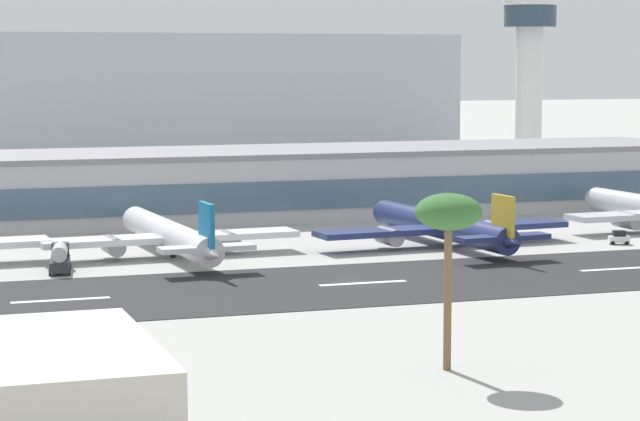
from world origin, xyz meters
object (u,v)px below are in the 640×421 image
object	(u,v)px
service_baggage_tug_0	(619,238)
palm_tree_0	(449,216)
terminal_building	(240,183)
airliner_gold_tail_gate_2	(446,227)
distant_hotel_block	(179,104)
airliner_blue_tail_gate_1	(172,236)
service_fuel_truck_1	(60,257)
control_tower	(529,68)

from	to	relation	value
service_baggage_tug_0	palm_tree_0	distance (m)	94.30
terminal_building	airliner_gold_tail_gate_2	distance (m)	53.58
airliner_gold_tail_gate_2	palm_tree_0	distance (m)	84.33
distant_hotel_block	palm_tree_0	size ratio (longest dim) A/B	8.53
airliner_blue_tail_gate_1	distant_hotel_block	bearing A→B (deg)	-16.27
terminal_building	distant_hotel_block	xyz separation A→B (m)	(10.23, 97.62, 11.51)
distant_hotel_block	palm_tree_0	distance (m)	225.12
terminal_building	service_baggage_tug_0	world-z (taller)	terminal_building
distant_hotel_block	airliner_blue_tail_gate_1	distance (m)	149.20
distant_hotel_block	airliner_gold_tail_gate_2	size ratio (longest dim) A/B	3.07
terminal_building	airliner_blue_tail_gate_1	xyz separation A→B (m)	(-23.10, -47.08, -3.09)
distant_hotel_block	airliner_blue_tail_gate_1	world-z (taller)	distant_hotel_block
service_fuel_truck_1	airliner_gold_tail_gate_2	bearing A→B (deg)	-75.49
airliner_blue_tail_gate_1	service_fuel_truck_1	distance (m)	19.59
terminal_building	palm_tree_0	distance (m)	127.22
service_baggage_tug_0	service_fuel_truck_1	world-z (taller)	service_fuel_truck_1
service_baggage_tug_0	palm_tree_0	world-z (taller)	palm_tree_0
control_tower	service_fuel_truck_1	distance (m)	162.95
airliner_blue_tail_gate_1	airliner_gold_tail_gate_2	bearing A→B (deg)	-96.82
airliner_gold_tail_gate_2	service_baggage_tug_0	xyz separation A→B (m)	(27.24, -5.75, -2.05)
distant_hotel_block	terminal_building	bearing A→B (deg)	-95.98
control_tower	distant_hotel_block	world-z (taller)	control_tower
palm_tree_0	service_fuel_truck_1	bearing A→B (deg)	110.79
palm_tree_0	distant_hotel_block	bearing A→B (deg)	83.84
terminal_building	service_baggage_tug_0	distance (m)	72.87
control_tower	palm_tree_0	distance (m)	199.00
service_baggage_tug_0	service_fuel_truck_1	bearing A→B (deg)	18.31
terminal_building	palm_tree_0	xyz separation A→B (m)	(-13.92, -126.18, 8.36)
palm_tree_0	control_tower	bearing A→B (deg)	60.64
service_baggage_tug_0	terminal_building	bearing A→B (deg)	-31.50
airliner_blue_tail_gate_1	airliner_gold_tail_gate_2	size ratio (longest dim) A/B	1.01
service_baggage_tug_0	palm_tree_0	xyz separation A→B (m)	(-60.89, -70.72, 13.54)
palm_tree_0	terminal_building	bearing A→B (deg)	83.71
service_fuel_truck_1	terminal_building	bearing A→B (deg)	-27.26
distant_hotel_block	airliner_gold_tail_gate_2	world-z (taller)	distant_hotel_block
control_tower	airliner_blue_tail_gate_1	size ratio (longest dim) A/B	0.91
airliner_blue_tail_gate_1	service_fuel_truck_1	xyz separation A→B (m)	(-17.61, -8.50, -1.11)
terminal_building	airliner_gold_tail_gate_2	xyz separation A→B (m)	(19.74, -49.71, -3.14)
terminal_building	palm_tree_0	size ratio (longest dim) A/B	10.67
control_tower	service_baggage_tug_0	bearing A→B (deg)	-109.62
terminal_building	service_baggage_tug_0	bearing A→B (deg)	-49.73
distant_hotel_block	service_fuel_truck_1	xyz separation A→B (m)	(-50.95, -153.20, -15.72)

